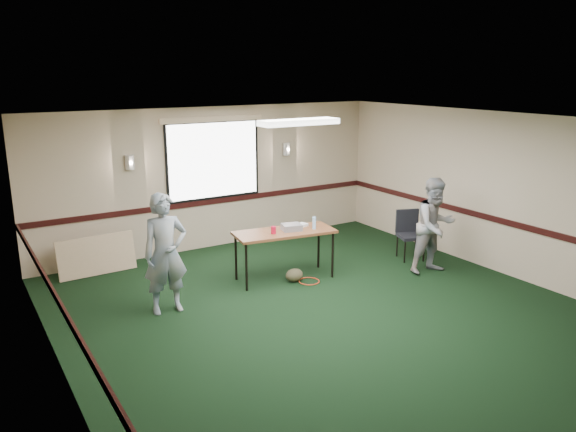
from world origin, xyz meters
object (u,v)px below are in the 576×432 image
person_left (166,254)px  person_right (435,226)px  conference_chair (409,230)px  folding_table (284,235)px  projector (292,227)px

person_left → person_right: (4.41, -0.84, -0.05)m
conference_chair → person_right: (-0.19, -0.78, 0.30)m
conference_chair → folding_table: bearing=-165.7°
conference_chair → person_left: 4.61m
folding_table → conference_chair: (2.50, -0.28, -0.24)m
folding_table → person_right: person_right is taller
person_left → person_right: 4.49m
conference_chair → person_left: bearing=-160.1°
projector → person_right: bearing=-11.8°
conference_chair → person_left: size_ratio=0.51×
person_left → person_right: bearing=-7.3°
folding_table → projector: 0.17m
folding_table → projector: bearing=-0.4°
person_left → folding_table: bearing=9.6°
projector → person_right: 2.43m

